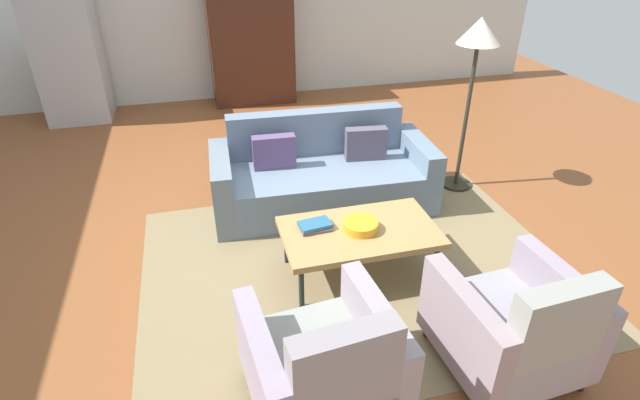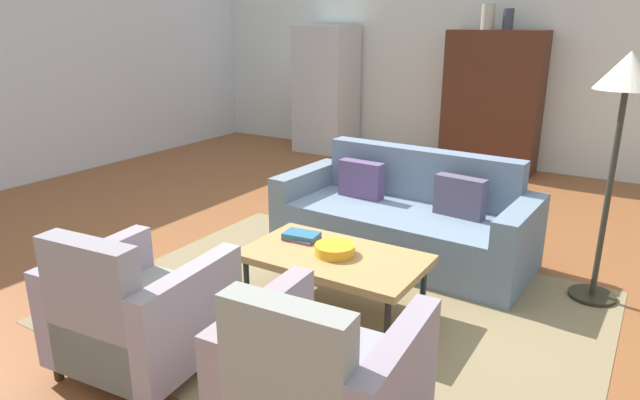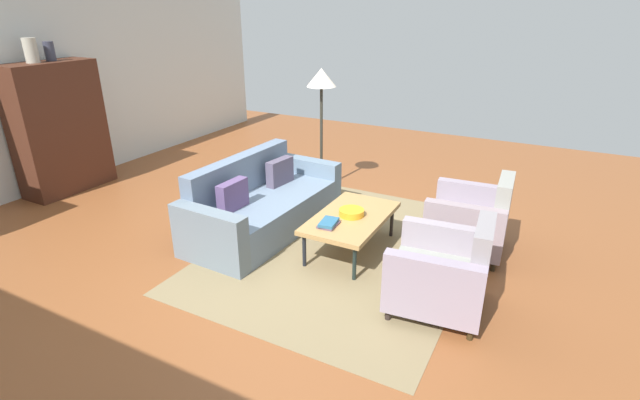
% 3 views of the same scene
% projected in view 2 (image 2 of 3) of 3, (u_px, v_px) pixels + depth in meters
% --- Properties ---
extents(ground_plane, '(11.24, 11.24, 0.00)m').
position_uv_depth(ground_plane, '(363.00, 267.00, 4.51)').
color(ground_plane, brown).
extents(wall_back, '(9.37, 0.12, 2.80)m').
position_uv_depth(wall_back, '(507.00, 61.00, 7.32)').
color(wall_back, silver).
rests_on(wall_back, ground).
extents(wall_left, '(0.12, 8.00, 2.80)m').
position_uv_depth(wall_left, '(6.00, 67.00, 6.44)').
color(wall_left, silver).
rests_on(wall_left, ground).
extents(area_rug, '(3.40, 2.60, 0.01)m').
position_uv_depth(area_rug, '(337.00, 307.00, 3.87)').
color(area_rug, '#82714F').
rests_on(area_rug, ground).
extents(couch, '(2.14, 0.99, 0.86)m').
position_uv_depth(couch, '(406.00, 221.00, 4.70)').
color(couch, slate).
rests_on(couch, ground).
extents(coffee_table, '(1.20, 0.70, 0.42)m').
position_uv_depth(coffee_table, '(334.00, 259.00, 3.72)').
color(coffee_table, black).
rests_on(coffee_table, ground).
extents(armchair_left, '(0.87, 0.87, 0.88)m').
position_uv_depth(armchair_left, '(135.00, 315.00, 3.08)').
color(armchair_left, '#2B221F').
rests_on(armchair_left, ground).
extents(armchair_right, '(0.85, 0.85, 0.88)m').
position_uv_depth(armchair_right, '(319.00, 386.00, 2.48)').
color(armchair_right, '#3B1E10').
rests_on(armchair_right, ground).
extents(fruit_bowl, '(0.27, 0.27, 0.07)m').
position_uv_depth(fruit_bowl, '(335.00, 249.00, 3.69)').
color(fruit_bowl, orange).
rests_on(fruit_bowl, coffee_table).
extents(book_stack, '(0.26, 0.19, 0.05)m').
position_uv_depth(book_stack, '(302.00, 236.00, 3.95)').
color(book_stack, '#62485E').
rests_on(book_stack, coffee_table).
extents(cabinet, '(1.20, 0.51, 1.80)m').
position_uv_depth(cabinet, '(492.00, 102.00, 7.22)').
color(cabinet, '#462316').
rests_on(cabinet, ground).
extents(vase_tall, '(0.17, 0.17, 0.31)m').
position_uv_depth(vase_tall, '(488.00, 17.00, 6.97)').
color(vase_tall, '#AEAA99').
rests_on(vase_tall, cabinet).
extents(vase_round, '(0.13, 0.13, 0.25)m').
position_uv_depth(vase_round, '(508.00, 19.00, 6.85)').
color(vase_round, '#353747').
rests_on(vase_round, cabinet).
extents(refrigerator, '(0.80, 0.73, 1.85)m').
position_uv_depth(refrigerator, '(326.00, 90.00, 8.36)').
color(refrigerator, '#B7BABF').
rests_on(refrigerator, ground).
extents(floor_lamp, '(0.40, 0.40, 1.72)m').
position_uv_depth(floor_lamp, '(625.00, 95.00, 3.57)').
color(floor_lamp, black).
rests_on(floor_lamp, ground).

